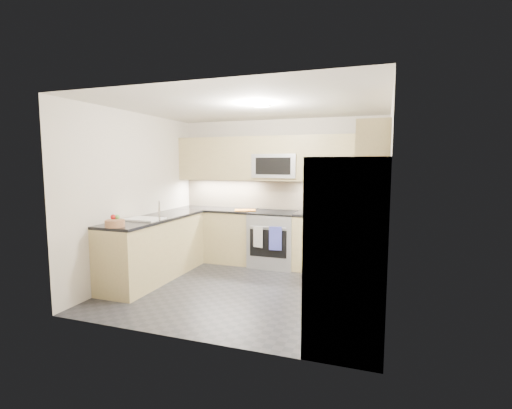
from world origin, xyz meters
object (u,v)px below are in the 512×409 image
at_px(microwave, 276,166).
at_px(cutting_board, 245,210).
at_px(gas_range, 274,239).
at_px(utensil_bowl, 366,210).
at_px(refrigerator, 348,253).
at_px(fruit_basket, 115,223).

height_order(microwave, cutting_board, microwave).
bearing_deg(gas_range, utensil_bowl, -1.17).
height_order(gas_range, refrigerator, refrigerator).
height_order(microwave, fruit_basket, microwave).
bearing_deg(utensil_bowl, gas_range, 178.83).
height_order(cutting_board, fruit_basket, fruit_basket).
relative_size(gas_range, refrigerator, 0.51).
height_order(gas_range, utensil_bowl, utensil_bowl).
bearing_deg(cutting_board, fruit_basket, -115.08).
bearing_deg(fruit_basket, refrigerator, -5.12).
height_order(gas_range, cutting_board, cutting_board).
xyz_separation_m(refrigerator, utensil_bowl, (0.05, 2.39, 0.13)).
bearing_deg(utensil_bowl, cutting_board, -178.69).
bearing_deg(refrigerator, utensil_bowl, 88.81).
distance_m(gas_range, fruit_basket, 2.67).
height_order(microwave, refrigerator, microwave).
bearing_deg(microwave, cutting_board, -157.82).
distance_m(gas_range, cutting_board, 0.70).
bearing_deg(microwave, fruit_basket, -122.72).
bearing_deg(fruit_basket, microwave, 57.28).
height_order(refrigerator, fruit_basket, refrigerator).
relative_size(microwave, utensil_bowl, 2.38).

